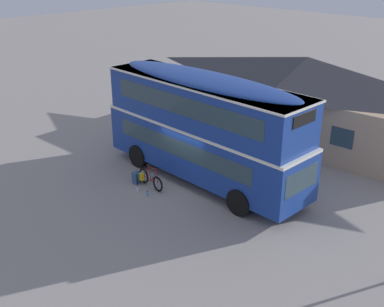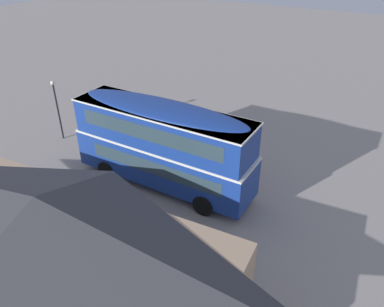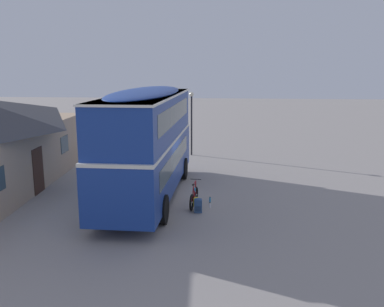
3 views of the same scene
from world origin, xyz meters
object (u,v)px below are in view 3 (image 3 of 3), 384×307
at_px(water_bottle_clear_plastic, 210,205).
at_px(street_lamp, 192,116).
at_px(water_bottle_blue_sports, 210,200).
at_px(double_decker_bus, 148,138).
at_px(touring_bicycle, 194,198).
at_px(backpack_on_ground, 198,205).

relative_size(water_bottle_clear_plastic, street_lamp, 0.06).
bearing_deg(water_bottle_blue_sports, street_lamp, 9.73).
xyz_separation_m(double_decker_bus, touring_bicycle, (-1.19, -2.13, -2.27)).
bearing_deg(backpack_on_ground, touring_bicycle, 17.91).
distance_m(touring_bicycle, water_bottle_clear_plastic, 0.71).
xyz_separation_m(touring_bicycle, water_bottle_blue_sports, (0.60, -0.63, -0.25)).
height_order(backpack_on_ground, street_lamp, street_lamp).
distance_m(backpack_on_ground, street_lamp, 11.18).
distance_m(touring_bicycle, street_lamp, 10.52).
relative_size(double_decker_bus, backpack_on_ground, 17.48).
bearing_deg(touring_bicycle, street_lamp, 5.71).
bearing_deg(double_decker_bus, street_lamp, -6.95).
bearing_deg(double_decker_bus, water_bottle_clear_plastic, -113.97).
bearing_deg(water_bottle_blue_sports, water_bottle_clear_plastic, -177.70).
height_order(double_decker_bus, street_lamp, double_decker_bus).
bearing_deg(street_lamp, double_decker_bus, 173.05).
xyz_separation_m(backpack_on_ground, water_bottle_blue_sports, (1.24, -0.42, -0.18)).
height_order(water_bottle_clear_plastic, water_bottle_blue_sports, water_bottle_blue_sports).
bearing_deg(street_lamp, touring_bicycle, -174.29).
relative_size(touring_bicycle, water_bottle_blue_sports, 6.86).
height_order(double_decker_bus, water_bottle_blue_sports, double_decker_bus).
xyz_separation_m(double_decker_bus, water_bottle_clear_plastic, (-1.24, -2.78, -2.54)).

